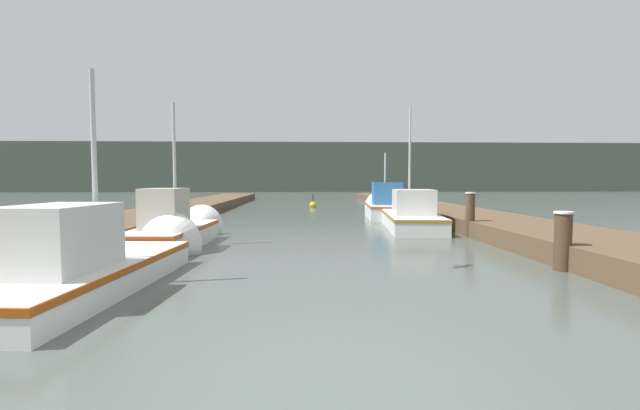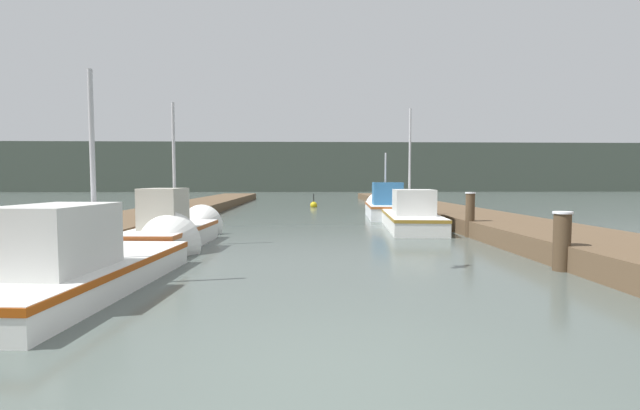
# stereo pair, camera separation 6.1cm
# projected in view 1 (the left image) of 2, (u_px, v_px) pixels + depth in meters

# --- Properties ---
(ground_plane) EXTENTS (200.00, 200.00, 0.00)m
(ground_plane) POSITION_uv_depth(u_px,v_px,m) (332.00, 383.00, 3.64)
(ground_plane) COLOR #47514C
(dock_left) EXTENTS (2.88, 40.00, 0.49)m
(dock_left) POSITION_uv_depth(u_px,v_px,m) (173.00, 213.00, 19.35)
(dock_left) COLOR brown
(dock_left) RESTS_ON ground_plane
(dock_right) EXTENTS (2.88, 40.00, 0.49)m
(dock_right) POSITION_uv_depth(u_px,v_px,m) (441.00, 212.00, 19.82)
(dock_right) COLOR brown
(dock_right) RESTS_ON ground_plane
(distant_shore_ridge) EXTENTS (120.00, 16.00, 7.15)m
(distant_shore_ridge) POSITION_uv_depth(u_px,v_px,m) (305.00, 168.00, 69.09)
(distant_shore_ridge) COLOR #424C42
(distant_shore_ridge) RESTS_ON ground_plane
(fishing_boat_0) EXTENTS (2.01, 5.82, 4.04)m
(fishing_boat_0) POSITION_uv_depth(u_px,v_px,m) (111.00, 258.00, 7.39)
(fishing_boat_0) COLOR silver
(fishing_boat_0) RESTS_ON ground_plane
(fishing_boat_1) EXTENTS (1.62, 4.70, 4.13)m
(fishing_boat_1) POSITION_uv_depth(u_px,v_px,m) (178.00, 229.00, 11.42)
(fishing_boat_1) COLOR silver
(fishing_boat_1) RESTS_ON ground_plane
(fishing_boat_2) EXTENTS (2.28, 6.49, 4.81)m
(fishing_boat_2) POSITION_uv_depth(u_px,v_px,m) (407.00, 215.00, 16.08)
(fishing_boat_2) COLOR silver
(fishing_boat_2) RESTS_ON ground_plane
(fishing_boat_3) EXTENTS (2.03, 5.26, 3.44)m
(fishing_boat_3) POSITION_uv_depth(u_px,v_px,m) (384.00, 206.00, 20.08)
(fishing_boat_3) COLOR silver
(fishing_boat_3) RESTS_ON ground_plane
(mooring_piling_0) EXTENTS (0.36, 0.36, 1.13)m
(mooring_piling_0) POSITION_uv_depth(u_px,v_px,m) (563.00, 241.00, 8.12)
(mooring_piling_0) COLOR #473523
(mooring_piling_0) RESTS_ON ground_plane
(mooring_piling_1) EXTENTS (0.32, 0.32, 1.17)m
(mooring_piling_1) POSITION_uv_depth(u_px,v_px,m) (166.00, 213.00, 14.59)
(mooring_piling_1) COLOR #473523
(mooring_piling_1) RESTS_ON ground_plane
(mooring_piling_2) EXTENTS (0.31, 0.31, 1.36)m
(mooring_piling_2) POSITION_uv_depth(u_px,v_px,m) (470.00, 214.00, 12.89)
(mooring_piling_2) COLOR #473523
(mooring_piling_2) RESTS_ON ground_plane
(mooring_piling_3) EXTENTS (0.35, 0.35, 0.96)m
(mooring_piling_3) POSITION_uv_depth(u_px,v_px,m) (400.00, 204.00, 21.90)
(mooring_piling_3) COLOR #473523
(mooring_piling_3) RESTS_ON ground_plane
(channel_buoy) EXTENTS (0.45, 0.45, 0.95)m
(channel_buoy) POSITION_uv_depth(u_px,v_px,m) (313.00, 205.00, 27.04)
(channel_buoy) COLOR gold
(channel_buoy) RESTS_ON ground_plane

